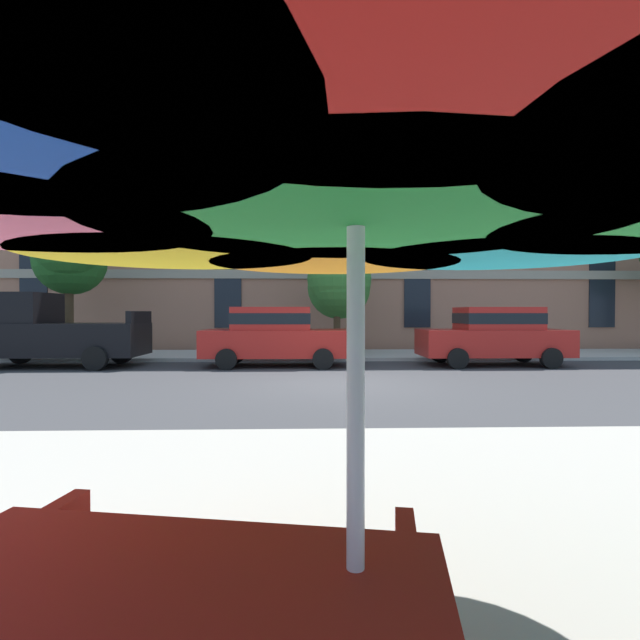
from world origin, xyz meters
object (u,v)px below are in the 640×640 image
(patio_umbrella, at_px, (356,144))
(pickup_black, at_px, (47,332))
(sedan_red, at_px, (275,335))
(sedan_red_midblock, at_px, (494,334))
(street_tree_left, at_px, (69,256))
(street_tree_middle, at_px, (340,283))

(patio_umbrella, bearing_deg, pickup_black, 121.64)
(pickup_black, distance_m, sedan_red, 6.75)
(sedan_red, relative_size, sedan_red_midblock, 1.00)
(street_tree_left, relative_size, street_tree_middle, 1.24)
(pickup_black, relative_size, sedan_red_midblock, 1.16)
(street_tree_middle, distance_m, patio_umbrella, 15.60)
(sedan_red, height_order, sedan_red_midblock, same)
(pickup_black, relative_size, sedan_red, 1.16)
(sedan_red, distance_m, patio_umbrella, 12.80)
(pickup_black, distance_m, street_tree_middle, 9.51)
(patio_umbrella, bearing_deg, street_tree_middle, 85.98)
(sedan_red_midblock, bearing_deg, sedan_red, 180.00)
(pickup_black, relative_size, patio_umbrella, 1.36)
(street_tree_left, bearing_deg, patio_umbrella, -61.06)
(sedan_red, relative_size, patio_umbrella, 1.17)
(street_tree_left, bearing_deg, street_tree_middle, 1.30)
(sedan_red_midblock, distance_m, street_tree_left, 14.59)
(sedan_red_midblock, bearing_deg, street_tree_middle, 147.72)
(street_tree_middle, xyz_separation_m, patio_umbrella, (-1.09, -15.56, -0.52))
(sedan_red, xyz_separation_m, sedan_red_midblock, (6.69, 0.00, 0.00))
(pickup_black, xyz_separation_m, street_tree_left, (-0.66, 2.64, 2.59))
(pickup_black, height_order, sedan_red_midblock, pickup_black)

